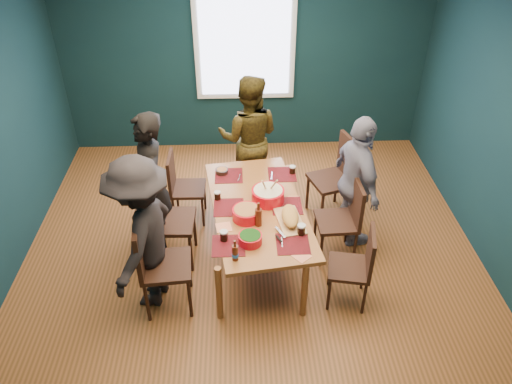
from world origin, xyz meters
TOP-DOWN VIEW (x-y plane):
  - room at (0.00, 0.27)m, footprint 5.01×5.01m
  - dining_table at (0.06, -0.00)m, footprint 1.15×1.92m
  - chair_left_far at (-0.80, 0.73)m, footprint 0.40×0.40m
  - chair_left_mid at (-0.94, 0.03)m, footprint 0.49×0.49m
  - chair_left_near at (-0.92, -0.64)m, footprint 0.50×0.50m
  - chair_right_far at (1.05, 0.76)m, footprint 0.58×0.58m
  - chair_right_mid at (0.99, 0.02)m, footprint 0.44×0.44m
  - chair_right_near at (0.99, -0.67)m, footprint 0.46×0.46m
  - person_far_left at (-1.04, 0.24)m, footprint 0.54×0.68m
  - person_back at (0.01, 1.26)m, footprint 0.85×0.70m
  - person_right at (1.13, 0.26)m, footprint 0.58×0.97m
  - person_near_left at (-1.02, -0.53)m, footprint 0.84×1.16m
  - bowl_salad at (-0.06, -0.19)m, footprint 0.28×0.28m
  - bowl_dumpling at (0.17, 0.10)m, footprint 0.34×0.34m
  - bowl_herbs at (-0.03, -0.55)m, footprint 0.22×0.22m
  - cutting_board at (0.37, -0.26)m, footprint 0.32×0.58m
  - small_bowl at (-0.31, 0.64)m, footprint 0.14×0.14m
  - beer_bottle_a at (-0.17, -0.78)m, footprint 0.06×0.06m
  - beer_bottle_b at (0.06, -0.30)m, footprint 0.07×0.07m
  - cola_glass_a at (-0.28, -0.51)m, footprint 0.08×0.08m
  - cola_glass_b at (0.46, -0.45)m, footprint 0.08×0.08m
  - cola_glass_c at (0.48, 0.61)m, footprint 0.07×0.07m
  - cola_glass_d at (-0.35, 0.15)m, footprint 0.07×0.07m
  - napkin_a at (0.45, 0.10)m, footprint 0.13×0.13m
  - napkin_b at (-0.28, -0.32)m, footprint 0.17×0.17m
  - napkin_c at (0.42, -0.76)m, footprint 0.20×0.20m

SIDE VIEW (x-z plane):
  - chair_right_near at x=0.99m, z-range 0.07..0.93m
  - chair_left_far at x=-0.80m, z-range 0.07..0.94m
  - chair_right_mid at x=0.99m, z-range 0.08..1.01m
  - chair_right_far at x=1.05m, z-range 0.08..1.10m
  - chair_left_near at x=-0.92m, z-range 0.08..1.11m
  - chair_left_mid at x=-0.94m, z-range 0.09..1.13m
  - dining_table at x=0.06m, z-range 0.28..0.97m
  - napkin_a at x=0.45m, z-range 0.69..0.69m
  - napkin_c at x=0.42m, z-range 0.69..0.69m
  - napkin_b at x=-0.28m, z-range 0.69..0.69m
  - small_bowl at x=-0.31m, z-range 0.69..0.75m
  - bowl_herbs at x=-0.03m, z-range 0.69..0.79m
  - cola_glass_c at x=0.48m, z-range 0.69..0.79m
  - cola_glass_d at x=-0.35m, z-range 0.69..0.79m
  - cutting_board at x=0.37m, z-range 0.68..0.81m
  - cola_glass_a at x=-0.28m, z-range 0.69..0.80m
  - cola_glass_b at x=0.46m, z-range 0.69..0.81m
  - bowl_salad at x=-0.06m, z-range 0.69..0.81m
  - bowl_dumpling at x=0.17m, z-range 0.61..0.92m
  - beer_bottle_a at x=-0.17m, z-range 0.66..0.88m
  - person_right at x=1.13m, z-range 0.00..1.54m
  - beer_bottle_b at x=0.06m, z-range 0.66..0.92m
  - person_back at x=0.01m, z-range 0.00..1.59m
  - person_near_left at x=-1.02m, z-range 0.00..1.61m
  - person_far_left at x=-1.04m, z-range 0.00..1.64m
  - room at x=0.00m, z-range 0.01..2.73m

